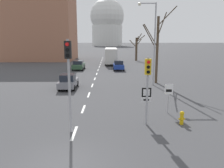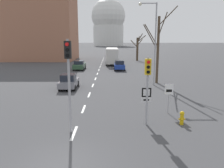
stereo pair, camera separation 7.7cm
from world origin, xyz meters
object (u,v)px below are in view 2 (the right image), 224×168
traffic_signal_centre_tall (69,69)px  sedan_near_right (69,81)px  sedan_near_left (119,65)px  city_bus (112,55)px  sedan_mid_centre (79,65)px  street_lamp_right (153,37)px  speed_limit_sign (169,93)px  traffic_signal_near_right (148,78)px  route_sign_post (146,99)px  fire_hydrant (182,117)px

traffic_signal_centre_tall → sedan_near_right: size_ratio=1.36×
sedan_near_left → city_bus: bearing=97.2°
city_bus → traffic_signal_centre_tall: bearing=-94.0°
sedan_mid_centre → city_bus: (5.94, 9.53, 1.22)m
sedan_near_right → street_lamp_right: bearing=10.8°
sedan_mid_centre → speed_limit_sign: bearing=-67.7°
traffic_signal_near_right → route_sign_post: size_ratio=1.79×
sedan_near_right → sedan_mid_centre: sedan_mid_centre is taller
fire_hydrant → traffic_signal_near_right: bearing=179.8°
speed_limit_sign → fire_hydrant: size_ratio=2.55×
traffic_signal_near_right → fire_hydrant: bearing=-0.2°
route_sign_post → sedan_near_left: (-0.72, 25.47, -0.75)m
street_lamp_right → sedan_near_left: 14.57m
sedan_mid_centre → traffic_signal_centre_tall: bearing=-83.0°
route_sign_post → speed_limit_sign: 2.74m
street_lamp_right → fire_hydrant: bearing=-91.2°
fire_hydrant → city_bus: 36.04m
street_lamp_right → route_sign_post: bearing=-101.8°
fire_hydrant → route_sign_post: bearing=174.0°
route_sign_post → city_bus: city_bus is taller
traffic_signal_near_right → route_sign_post: 1.40m
speed_limit_sign → city_bus: 33.83m
traffic_signal_centre_tall → street_lamp_right: 15.32m
traffic_signal_centre_tall → route_sign_post: 5.22m
speed_limit_sign → sedan_near_right: size_ratio=0.57×
route_sign_post → speed_limit_sign: size_ratio=1.07×
route_sign_post → sedan_near_right: 12.42m
traffic_signal_centre_tall → sedan_mid_centre: traffic_signal_centre_tall is taller
fire_hydrant → sedan_mid_centre: 28.14m
sedan_near_left → sedan_near_right: sedan_near_left is taller
fire_hydrant → sedan_near_left: bearing=96.6°
route_sign_post → street_lamp_right: (2.53, 12.10, 4.03)m
traffic_signal_centre_tall → route_sign_post: bearing=16.2°
sedan_near_right → sedan_mid_centre: 15.72m
city_bus → sedan_near_right: bearing=-101.0°
fire_hydrant → sedan_mid_centre: size_ratio=0.19×
sedan_near_right → sedan_near_left: bearing=67.9°
traffic_signal_near_right → sedan_near_left: traffic_signal_near_right is taller
sedan_near_left → traffic_signal_near_right: bearing=-88.4°
sedan_near_left → city_bus: 10.20m
traffic_signal_near_right → street_lamp_right: 12.85m
speed_limit_sign → city_bus: bearing=96.7°
traffic_signal_near_right → speed_limit_sign: size_ratio=1.92×
sedan_near_right → speed_limit_sign: bearing=-43.5°
speed_limit_sign → traffic_signal_centre_tall: bearing=-153.5°
fire_hydrant → sedan_near_left: size_ratio=0.20×
traffic_signal_centre_tall → speed_limit_sign: 7.63m
traffic_signal_centre_tall → sedan_near_left: (3.88, 26.80, -2.84)m
traffic_signal_near_right → fire_hydrant: size_ratio=4.89×
traffic_signal_near_right → sedan_mid_centre: (-7.93, 26.22, -2.18)m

